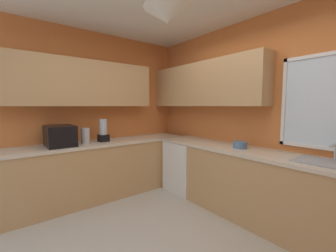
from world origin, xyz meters
The scene contains 9 objects.
room_shell centered at (-0.38, 0.49, 1.79)m, with size 4.23×3.32×2.73m.
counter_run_left centered at (-1.74, 0.00, 0.45)m, with size 0.65×2.93×0.89m.
counter_run_back centered at (0.21, 1.29, 0.45)m, with size 3.32×0.65×0.89m.
dishwasher centered at (-1.08, 1.26, 0.42)m, with size 0.60×0.60×0.84m, color white.
microwave centered at (-1.74, -0.58, 1.03)m, with size 0.48×0.36×0.29m, color black.
kettle centered at (-1.72, -0.23, 1.01)m, with size 0.13×0.13×0.24m, color #B7B7BC.
sink_assembly centered at (0.92, 1.30, 0.90)m, with size 0.59×0.40×0.19m.
bowl centered at (-0.08, 1.29, 0.93)m, with size 0.18×0.18×0.09m, color #4C7099.
blender_appliance centered at (-1.74, 0.05, 1.05)m, with size 0.15×0.15×0.36m.
Camera 1 is at (1.55, -1.21, 1.45)m, focal length 22.84 mm.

